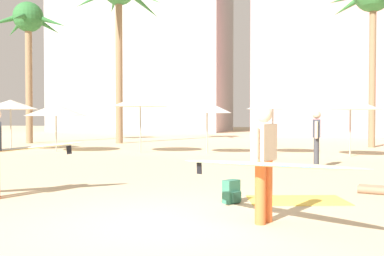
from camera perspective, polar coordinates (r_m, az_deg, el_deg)
The scene contains 16 objects.
ground at distance 6.53m, azimuth -4.07°, elevation -12.37°, with size 120.00×120.00×0.00m, color #C6B28C.
hotel_pink at distance 40.13m, azimuth 20.28°, elevation 10.00°, with size 16.31×10.60×15.14m, color pink.
palm_tree_far_left at distance 26.85m, azimuth -9.47°, elevation 16.05°, with size 5.93×5.60×10.00m.
palm_tree_left at distance 24.76m, azimuth 22.50°, elevation 15.04°, with size 4.96×4.89×8.78m.
palm_tree_center at distance 27.94m, azimuth -20.52°, elevation 12.19°, with size 4.48×4.59×8.26m.
cafe_umbrella_0 at distance 19.14m, azimuth -6.75°, elevation 3.50°, with size 2.46×2.46×2.48m.
cafe_umbrella_2 at distance 22.33m, azimuth -22.53°, elevation 2.83°, with size 2.49×2.49×2.36m.
cafe_umbrella_3 at distance 20.42m, azimuth -17.27°, elevation 2.26°, with size 2.72×2.72×2.13m.
cafe_umbrella_4 at distance 18.14m, azimuth 19.91°, elevation 2.97°, with size 2.29×2.29×2.29m.
cafe_umbrella_5 at distance 18.57m, azimuth 1.97°, elevation 2.72°, with size 2.08×2.08×2.21m.
cafe_umbrella_7 at distance 18.64m, azimuth 10.47°, elevation 3.15°, with size 2.19×2.19×2.35m.
beach_towel at distance 8.48m, azimuth 13.51°, elevation -9.13°, with size 1.78×1.00×0.01m, color #F4CC4C.
backpack at distance 8.02m, azimuth 5.19°, elevation -8.29°, with size 0.34×0.35×0.42m.
person_far_left at distance 9.28m, azimuth -23.73°, elevation -2.57°, with size 2.71×1.97×1.73m.
person_near_right at distance 6.38m, azimuth 9.23°, elevation -4.28°, with size 2.86×2.02×1.72m.
person_mid_right at distance 13.87m, azimuth 15.89°, elevation -1.08°, with size 0.25×0.60×1.74m.
Camera 1 is at (1.94, -6.03, 1.56)m, focal length 41.00 mm.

